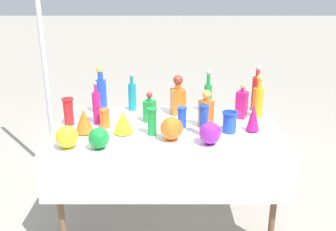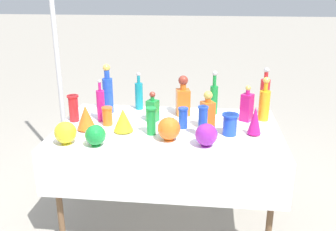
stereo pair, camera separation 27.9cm
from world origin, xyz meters
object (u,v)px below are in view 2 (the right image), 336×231
slender_vase_0 (230,124)px  round_bowl_2 (206,135)px  tall_bottle_2 (214,97)px  fluted_vase_0 (255,121)px  square_decanter_0 (153,109)px  slender_vase_5 (151,120)px  tall_bottle_0 (264,103)px  canopy_pole (58,67)px  square_decanter_2 (183,98)px  tall_bottle_4 (139,95)px  square_decanter_3 (247,106)px  tall_bottle_5 (264,95)px  tall_bottle_3 (108,92)px  slender_vase_1 (74,107)px  slender_vase_2 (203,121)px  fluted_vase_2 (123,120)px  tall_bottle_1 (101,105)px  slender_vase_4 (183,117)px  round_bowl_1 (95,135)px  fluted_vase_1 (86,117)px  slender_vase_3 (107,115)px  round_bowl_0 (169,129)px  round_bowl_3 (65,133)px  square_decanter_1 (208,112)px

slender_vase_0 → round_bowl_2: size_ratio=0.99×
tall_bottle_2 → fluted_vase_0: 0.53m
square_decanter_0 → slender_vase_5: bearing=-83.6°
tall_bottle_0 → canopy_pole: bearing=167.8°
square_decanter_0 → square_decanter_2: size_ratio=0.73×
tall_bottle_4 → square_decanter_3: (0.90, -0.20, -0.01)m
tall_bottle_4 → tall_bottle_5: size_ratio=0.83×
tall_bottle_3 → slender_vase_1: 0.33m
tall_bottle_2 → tall_bottle_4: tall_bottle_2 is taller
slender_vase_2 → tall_bottle_3: bearing=150.7°
square_decanter_0 → fluted_vase_2: bearing=-125.8°
tall_bottle_4 → fluted_vase_2: (-0.02, -0.54, -0.04)m
square_decanter_0 → fluted_vase_0: square_decanter_0 is taller
tall_bottle_1 → tall_bottle_3: size_ratio=0.81×
slender_vase_1 → slender_vase_4: size_ratio=1.33×
slender_vase_5 → round_bowl_1: 0.42m
slender_vase_5 → round_bowl_2: (0.40, -0.17, -0.03)m
slender_vase_1 → fluted_vase_2: bearing=-22.6°
round_bowl_1 → canopy_pole: canopy_pole is taller
slender_vase_1 → fluted_vase_1: slender_vase_1 is taller
tall_bottle_4 → tall_bottle_1: bearing=-127.3°
slender_vase_3 → slender_vase_5: slender_vase_5 is taller
tall_bottle_5 → slender_vase_4: (-0.64, -0.41, -0.08)m
tall_bottle_1 → fluted_vase_1: tall_bottle_1 is taller
round_bowl_0 → tall_bottle_0: bearing=34.9°
tall_bottle_1 → tall_bottle_4: size_ratio=1.03×
slender_vase_2 → slender_vase_3: slender_vase_2 is taller
square_decanter_0 → slender_vase_2: square_decanter_0 is taller
slender_vase_3 → slender_vase_5: bearing=-22.5°
slender_vase_1 → round_bowl_3: (0.10, -0.44, -0.03)m
square_decanter_0 → slender_vase_4: 0.28m
slender_vase_0 → round_bowl_2: 0.28m
slender_vase_3 → round_bowl_3: 0.43m
tall_bottle_5 → tall_bottle_0: bearing=-97.1°
round_bowl_0 → round_bowl_1: 0.50m
tall_bottle_3 → slender_vase_4: size_ratio=2.61×
tall_bottle_2 → slender_vase_1: (-1.10, -0.30, -0.03)m
tall_bottle_1 → square_decanter_1: 0.84m
tall_bottle_0 → tall_bottle_1: tall_bottle_0 is taller
tall_bottle_2 → canopy_pole: canopy_pole is taller
tall_bottle_4 → slender_vase_5: bearing=-71.2°
fluted_vase_1 → tall_bottle_5: bearing=21.2°
tall_bottle_4 → fluted_vase_2: tall_bottle_4 is taller
tall_bottle_5 → square_decanter_2: tall_bottle_5 is taller
fluted_vase_2 → square_decanter_0: bearing=54.2°
slender_vase_0 → round_bowl_2: round_bowl_2 is taller
tall_bottle_1 → canopy_pole: size_ratio=0.13×
slender_vase_3 → fluted_vase_0: (1.10, -0.08, 0.03)m
round_bowl_1 → round_bowl_2: round_bowl_2 is taller
slender_vase_2 → round_bowl_0: bearing=-157.7°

